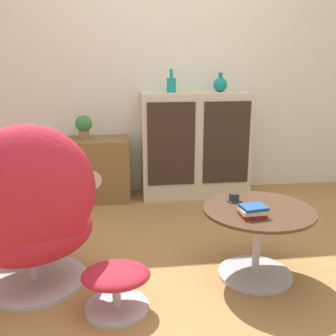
{
  "coord_description": "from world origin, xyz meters",
  "views": [
    {
      "loc": [
        -0.47,
        -2.19,
        1.26
      ],
      "look_at": [
        -0.11,
        0.44,
        0.55
      ],
      "focal_mm": 42.0,
      "sensor_mm": 36.0,
      "label": 1
    }
  ],
  "objects_px": {
    "vase_inner_left": "(220,84)",
    "potted_plant": "(84,125)",
    "vase_leftmost": "(171,84)",
    "teacup": "(234,198)",
    "ottoman": "(116,282)",
    "sideboard": "(195,145)",
    "coffee_table": "(257,233)",
    "tv_console": "(93,169)",
    "egg_chair": "(31,214)",
    "book_stack": "(253,211)"
  },
  "relations": [
    {
      "from": "coffee_table",
      "to": "vase_inner_left",
      "type": "distance_m",
      "value": 1.77
    },
    {
      "from": "ottoman",
      "to": "teacup",
      "type": "xyz_separation_m",
      "value": [
        0.73,
        0.37,
        0.3
      ]
    },
    {
      "from": "sideboard",
      "to": "vase_inner_left",
      "type": "height_order",
      "value": "vase_inner_left"
    },
    {
      "from": "coffee_table",
      "to": "teacup",
      "type": "bearing_deg",
      "value": 127.01
    },
    {
      "from": "tv_console",
      "to": "potted_plant",
      "type": "bearing_deg",
      "value": 179.66
    },
    {
      "from": "egg_chair",
      "to": "vase_inner_left",
      "type": "height_order",
      "value": "vase_inner_left"
    },
    {
      "from": "tv_console",
      "to": "teacup",
      "type": "xyz_separation_m",
      "value": [
        0.93,
        -1.42,
        0.17
      ]
    },
    {
      "from": "tv_console",
      "to": "book_stack",
      "type": "relative_size",
      "value": 4.5
    },
    {
      "from": "tv_console",
      "to": "vase_inner_left",
      "type": "bearing_deg",
      "value": 0.49
    },
    {
      "from": "egg_chair",
      "to": "coffee_table",
      "type": "height_order",
      "value": "egg_chair"
    },
    {
      "from": "egg_chair",
      "to": "book_stack",
      "type": "height_order",
      "value": "egg_chair"
    },
    {
      "from": "vase_leftmost",
      "to": "book_stack",
      "type": "bearing_deg",
      "value": -82.66
    },
    {
      "from": "vase_inner_left",
      "to": "vase_leftmost",
      "type": "bearing_deg",
      "value": -180.0
    },
    {
      "from": "tv_console",
      "to": "book_stack",
      "type": "distance_m",
      "value": 1.93
    },
    {
      "from": "tv_console",
      "to": "teacup",
      "type": "height_order",
      "value": "tv_console"
    },
    {
      "from": "tv_console",
      "to": "teacup",
      "type": "distance_m",
      "value": 1.71
    },
    {
      "from": "sideboard",
      "to": "tv_console",
      "type": "xyz_separation_m",
      "value": [
        -0.97,
        -0.01,
        -0.21
      ]
    },
    {
      "from": "vase_inner_left",
      "to": "teacup",
      "type": "distance_m",
      "value": 1.58
    },
    {
      "from": "vase_leftmost",
      "to": "vase_inner_left",
      "type": "bearing_deg",
      "value": 0.0
    },
    {
      "from": "ottoman",
      "to": "potted_plant",
      "type": "bearing_deg",
      "value": 98.32
    },
    {
      "from": "sideboard",
      "to": "vase_inner_left",
      "type": "xyz_separation_m",
      "value": [
        0.23,
        0.0,
        0.57
      ]
    },
    {
      "from": "teacup",
      "to": "book_stack",
      "type": "xyz_separation_m",
      "value": [
        0.03,
        -0.25,
        0.01
      ]
    },
    {
      "from": "tv_console",
      "to": "vase_leftmost",
      "type": "relative_size",
      "value": 3.2
    },
    {
      "from": "ottoman",
      "to": "potted_plant",
      "type": "distance_m",
      "value": 1.89
    },
    {
      "from": "coffee_table",
      "to": "teacup",
      "type": "xyz_separation_m",
      "value": [
        -0.11,
        0.14,
        0.18
      ]
    },
    {
      "from": "egg_chair",
      "to": "book_stack",
      "type": "xyz_separation_m",
      "value": [
        1.22,
        -0.15,
        0.01
      ]
    },
    {
      "from": "book_stack",
      "to": "vase_leftmost",
      "type": "bearing_deg",
      "value": 97.34
    },
    {
      "from": "vase_inner_left",
      "to": "potted_plant",
      "type": "distance_m",
      "value": 1.32
    },
    {
      "from": "vase_inner_left",
      "to": "tv_console",
      "type": "bearing_deg",
      "value": -179.51
    },
    {
      "from": "tv_console",
      "to": "vase_inner_left",
      "type": "relative_size",
      "value": 3.82
    },
    {
      "from": "ottoman",
      "to": "book_stack",
      "type": "xyz_separation_m",
      "value": [
        0.76,
        0.12,
        0.31
      ]
    },
    {
      "from": "ottoman",
      "to": "tv_console",
      "type": "bearing_deg",
      "value": 96.29
    },
    {
      "from": "tv_console",
      "to": "ottoman",
      "type": "relative_size",
      "value": 1.87
    },
    {
      "from": "sideboard",
      "to": "ottoman",
      "type": "height_order",
      "value": "sideboard"
    },
    {
      "from": "egg_chair",
      "to": "book_stack",
      "type": "bearing_deg",
      "value": -7.14
    },
    {
      "from": "sideboard",
      "to": "book_stack",
      "type": "relative_size",
      "value": 6.85
    },
    {
      "from": "teacup",
      "to": "egg_chair",
      "type": "bearing_deg",
      "value": -175.35
    },
    {
      "from": "sideboard",
      "to": "vase_leftmost",
      "type": "bearing_deg",
      "value": 179.03
    },
    {
      "from": "vase_leftmost",
      "to": "ottoman",
      "type": "bearing_deg",
      "value": -106.92
    },
    {
      "from": "ottoman",
      "to": "vase_inner_left",
      "type": "bearing_deg",
      "value": 60.72
    },
    {
      "from": "tv_console",
      "to": "egg_chair",
      "type": "xyz_separation_m",
      "value": [
        -0.26,
        -1.52,
        0.16
      ]
    },
    {
      "from": "egg_chair",
      "to": "book_stack",
      "type": "relative_size",
      "value": 6.57
    },
    {
      "from": "tv_console",
      "to": "book_stack",
      "type": "xyz_separation_m",
      "value": [
        0.96,
        -1.67,
        0.18
      ]
    },
    {
      "from": "teacup",
      "to": "book_stack",
      "type": "bearing_deg",
      "value": -83.15
    },
    {
      "from": "coffee_table",
      "to": "book_stack",
      "type": "xyz_separation_m",
      "value": [
        -0.08,
        -0.11,
        0.19
      ]
    },
    {
      "from": "vase_inner_left",
      "to": "potted_plant",
      "type": "xyz_separation_m",
      "value": [
        -1.27,
        -0.01,
        -0.36
      ]
    },
    {
      "from": "sideboard",
      "to": "vase_inner_left",
      "type": "distance_m",
      "value": 0.61
    },
    {
      "from": "tv_console",
      "to": "vase_leftmost",
      "type": "height_order",
      "value": "vase_leftmost"
    },
    {
      "from": "egg_chair",
      "to": "vase_inner_left",
      "type": "distance_m",
      "value": 2.2
    },
    {
      "from": "teacup",
      "to": "ottoman",
      "type": "bearing_deg",
      "value": -153.21
    }
  ]
}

